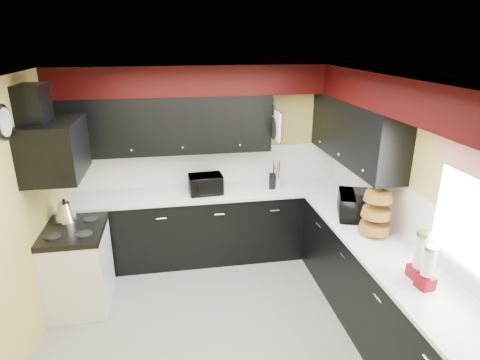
# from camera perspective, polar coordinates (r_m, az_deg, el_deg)

# --- Properties ---
(ground) EXTENTS (3.60, 3.60, 0.00)m
(ground) POSITION_cam_1_polar(r_m,az_deg,el_deg) (4.33, -2.09, -20.72)
(ground) COLOR gray
(ground) RESTS_ON ground
(wall_back) EXTENTS (3.60, 0.06, 2.50)m
(wall_back) POSITION_cam_1_polar(r_m,az_deg,el_deg) (5.32, -4.92, 2.61)
(wall_back) COLOR #E0C666
(wall_back) RESTS_ON ground
(wall_right) EXTENTS (0.06, 3.60, 2.50)m
(wall_right) POSITION_cam_1_polar(r_m,az_deg,el_deg) (4.25, 22.54, -3.40)
(wall_right) COLOR #E0C666
(wall_right) RESTS_ON ground
(wall_left) EXTENTS (0.06, 3.60, 2.50)m
(wall_left) POSITION_cam_1_polar(r_m,az_deg,el_deg) (3.88, -29.93, -6.80)
(wall_left) COLOR #E0C666
(wall_left) RESTS_ON ground
(ceiling) EXTENTS (3.60, 3.60, 0.06)m
(ceiling) POSITION_cam_1_polar(r_m,az_deg,el_deg) (3.31, -2.64, 14.35)
(ceiling) COLOR white
(ceiling) RESTS_ON wall_back
(cab_back) EXTENTS (3.60, 0.60, 0.90)m
(cab_back) POSITION_cam_1_polar(r_m,az_deg,el_deg) (5.34, -4.37, -6.56)
(cab_back) COLOR black
(cab_back) RESTS_ON ground
(cab_right) EXTENTS (0.60, 3.00, 0.90)m
(cab_right) POSITION_cam_1_polar(r_m,az_deg,el_deg) (4.25, 19.68, -15.30)
(cab_right) COLOR black
(cab_right) RESTS_ON ground
(counter_back) EXTENTS (3.62, 0.64, 0.04)m
(counter_back) POSITION_cam_1_polar(r_m,az_deg,el_deg) (5.15, -4.51, -1.87)
(counter_back) COLOR white
(counter_back) RESTS_ON cab_back
(counter_right) EXTENTS (0.64, 3.02, 0.04)m
(counter_right) POSITION_cam_1_polar(r_m,az_deg,el_deg) (4.01, 20.46, -9.76)
(counter_right) COLOR white
(counter_right) RESTS_ON cab_right
(splash_back) EXTENTS (3.60, 0.02, 0.50)m
(splash_back) POSITION_cam_1_polar(r_m,az_deg,el_deg) (5.33, -4.89, 1.96)
(splash_back) COLOR white
(splash_back) RESTS_ON counter_back
(splash_right) EXTENTS (0.02, 3.60, 0.50)m
(splash_right) POSITION_cam_1_polar(r_m,az_deg,el_deg) (4.27, 22.32, -4.15)
(splash_right) COLOR white
(splash_right) RESTS_ON counter_right
(upper_back) EXTENTS (2.60, 0.35, 0.70)m
(upper_back) POSITION_cam_1_polar(r_m,az_deg,el_deg) (5.00, -10.68, 7.74)
(upper_back) COLOR black
(upper_back) RESTS_ON wall_back
(upper_right) EXTENTS (0.35, 1.80, 0.70)m
(upper_right) POSITION_cam_1_polar(r_m,az_deg,el_deg) (4.75, 15.97, 6.70)
(upper_right) COLOR black
(upper_right) RESTS_ON wall_right
(soffit_back) EXTENTS (3.60, 0.36, 0.35)m
(soffit_back) POSITION_cam_1_polar(r_m,az_deg,el_deg) (4.93, -5.09, 14.01)
(soffit_back) COLOR black
(soffit_back) RESTS_ON wall_back
(soffit_right) EXTENTS (0.36, 3.24, 0.35)m
(soffit_right) POSITION_cam_1_polar(r_m,az_deg,el_deg) (3.73, 23.76, 10.65)
(soffit_right) COLOR black
(soffit_right) RESTS_ON wall_right
(stove) EXTENTS (0.60, 0.75, 0.86)m
(stove) POSITION_cam_1_polar(r_m,az_deg,el_deg) (4.80, -21.92, -11.61)
(stove) COLOR white
(stove) RESTS_ON ground
(cooktop) EXTENTS (0.62, 0.77, 0.06)m
(cooktop) POSITION_cam_1_polar(r_m,az_deg,el_deg) (4.59, -22.65, -6.66)
(cooktop) COLOR black
(cooktop) RESTS_ON stove
(hood) EXTENTS (0.50, 0.78, 0.55)m
(hood) POSITION_cam_1_polar(r_m,az_deg,el_deg) (4.30, -24.84, 4.04)
(hood) COLOR black
(hood) RESTS_ON wall_left
(hood_duct) EXTENTS (0.24, 0.40, 0.40)m
(hood_duct) POSITION_cam_1_polar(r_m,az_deg,el_deg) (4.26, -27.36, 9.34)
(hood_duct) COLOR black
(hood_duct) RESTS_ON wall_left
(window) EXTENTS (0.03, 0.86, 0.96)m
(window) POSITION_cam_1_polar(r_m,az_deg,el_deg) (3.47, 30.64, -4.45)
(window) COLOR white
(window) RESTS_ON wall_right
(pan_top) EXTENTS (0.03, 0.22, 0.40)m
(pan_top) POSITION_cam_1_polar(r_m,az_deg,el_deg) (5.04, 4.57, 10.43)
(pan_top) COLOR black
(pan_top) RESTS_ON upper_back
(pan_mid) EXTENTS (0.03, 0.28, 0.46)m
(pan_mid) POSITION_cam_1_polar(r_m,az_deg,el_deg) (4.97, 4.86, 7.34)
(pan_mid) COLOR black
(pan_mid) RESTS_ON upper_back
(pan_low) EXTENTS (0.03, 0.24, 0.42)m
(pan_low) POSITION_cam_1_polar(r_m,az_deg,el_deg) (5.22, 4.13, 7.62)
(pan_low) COLOR black
(pan_low) RESTS_ON upper_back
(cut_board) EXTENTS (0.03, 0.26, 0.35)m
(cut_board) POSITION_cam_1_polar(r_m,az_deg,el_deg) (4.85, 5.35, 7.61)
(cut_board) COLOR white
(cut_board) RESTS_ON upper_back
(baskets) EXTENTS (0.27, 0.27, 0.50)m
(baskets) POSITION_cam_1_polar(r_m,az_deg,el_deg) (4.18, 18.79, -4.36)
(baskets) COLOR brown
(baskets) RESTS_ON upper_right
(clock) EXTENTS (0.03, 0.30, 0.30)m
(clock) POSITION_cam_1_polar(r_m,az_deg,el_deg) (3.83, -30.60, 7.09)
(clock) COLOR black
(clock) RESTS_ON wall_left
(deco_plate) EXTENTS (0.03, 0.24, 0.24)m
(deco_plate) POSITION_cam_1_polar(r_m,az_deg,el_deg) (3.69, 26.99, 8.90)
(deco_plate) COLOR white
(deco_plate) RESTS_ON wall_right
(toaster_oven) EXTENTS (0.43, 0.37, 0.24)m
(toaster_oven) POSITION_cam_1_polar(r_m,az_deg,el_deg) (5.05, -4.88, -0.61)
(toaster_oven) COLOR black
(toaster_oven) RESTS_ON counter_back
(microwave) EXTENTS (0.46, 0.56, 0.26)m
(microwave) POSITION_cam_1_polar(r_m,az_deg,el_deg) (4.56, 15.93, -3.48)
(microwave) COLOR black
(microwave) RESTS_ON counter_right
(utensil_crock) EXTENTS (0.17, 0.17, 0.14)m
(utensil_crock) POSITION_cam_1_polar(r_m,az_deg,el_deg) (5.24, 5.12, -0.41)
(utensil_crock) COLOR silver
(utensil_crock) RESTS_ON counter_back
(knife_block) EXTENTS (0.12, 0.14, 0.19)m
(knife_block) POSITION_cam_1_polar(r_m,az_deg,el_deg) (5.21, 4.63, -0.23)
(knife_block) COLOR black
(knife_block) RESTS_ON counter_back
(kettle) EXTENTS (0.28, 0.28, 0.20)m
(kettle) POSITION_cam_1_polar(r_m,az_deg,el_deg) (4.75, -23.59, -4.15)
(kettle) COLOR silver
(kettle) RESTS_ON cooktop
(dispenser_a) EXTENTS (0.15, 0.15, 0.38)m
(dispenser_a) POSITION_cam_1_polar(r_m,az_deg,el_deg) (3.60, 24.30, -9.92)
(dispenser_a) COLOR #64000A
(dispenser_a) RESTS_ON counter_right
(dispenser_b) EXTENTS (0.14, 0.14, 0.33)m
(dispenser_b) POSITION_cam_1_polar(r_m,az_deg,el_deg) (3.50, 25.10, -11.51)
(dispenser_b) COLOR maroon
(dispenser_b) RESTS_ON counter_right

